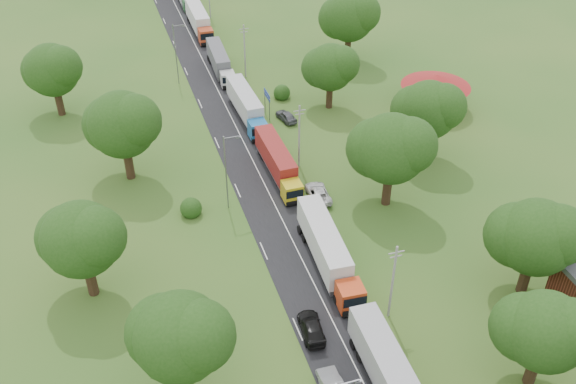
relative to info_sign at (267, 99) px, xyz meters
name	(u,v)px	position (x,y,z in m)	size (l,w,h in m)	color
ground	(312,280)	(-5.20, -35.00, -3.00)	(260.00, 260.00, 0.00)	#2B571D
road	(261,177)	(-5.20, -15.00, -3.00)	(8.00, 200.00, 0.04)	black
info_sign	(267,99)	(0.00, 0.00, 0.00)	(0.12, 3.10, 4.10)	slate
pole_1	(393,281)	(0.30, -42.00, 1.68)	(1.60, 0.24, 9.00)	gray
pole_2	(299,135)	(0.30, -14.00, 1.68)	(1.60, 0.24, 9.00)	gray
pole_3	(245,50)	(0.30, 14.00, 1.68)	(1.60, 0.24, 9.00)	gray
lamp_1	(227,169)	(-10.55, -20.00, 2.55)	(2.03, 0.22, 10.00)	slate
lamp_2	(176,51)	(-10.55, 15.00, 2.55)	(2.03, 0.22, 10.00)	slate
tree_2	(544,330)	(8.79, -52.86, 3.59)	(8.00, 8.00, 10.10)	#382616
tree_3	(536,236)	(14.79, -42.84, 4.22)	(8.80, 8.80, 11.07)	#382616
tree_4	(391,148)	(7.79, -24.83, 4.85)	(9.60, 9.60, 12.05)	#382616
tree_5	(428,109)	(16.79, -16.84, 4.22)	(8.80, 8.80, 11.07)	#382616
tree_6	(330,67)	(9.79, 0.14, 3.59)	(8.00, 8.00, 10.10)	#382616
tree_7	(349,16)	(18.79, 15.17, 4.85)	(9.60, 9.60, 12.05)	#382616
tree_10	(180,336)	(-20.21, -44.84, 4.22)	(8.80, 8.80, 11.07)	#382616
tree_11	(81,238)	(-27.21, -29.84, 4.22)	(8.80, 8.80, 11.07)	#382616
tree_12	(122,124)	(-21.21, -9.83, 4.85)	(9.60, 9.60, 12.05)	#382616
tree_13	(52,70)	(-29.21, 10.16, 4.22)	(8.80, 8.80, 11.07)	#382616
house_cream	(436,86)	(24.80, -5.00, 0.64)	(10.08, 10.08, 5.80)	#BFB59E
truck_0	(392,380)	(-3.54, -50.62, -0.79)	(2.87, 15.08, 4.17)	#BCBCBC
truck_1	(327,249)	(-2.96, -33.28, -0.76)	(3.31, 15.32, 4.23)	#BD3A15
truck_2	(278,162)	(-2.94, -15.15, -0.97)	(2.51, 13.85, 3.84)	gold
truck_3	(246,105)	(-3.04, 0.46, -0.87)	(2.84, 14.51, 4.01)	#195D98
truck_4	(220,61)	(-3.36, 17.01, -1.02)	(2.83, 13.49, 3.73)	#B6B6B6
truck_5	(199,20)	(-3.17, 35.75, -0.75)	(2.78, 15.34, 4.25)	#AC391A
car_lane_rear	(311,328)	(-7.68, -41.79, -2.27)	(2.04, 5.02, 1.46)	black
car_verge_near	(318,193)	(0.30, -21.46, -2.28)	(2.40, 5.21, 1.45)	silver
car_verge_far	(286,116)	(2.34, -1.93, -2.29)	(1.69, 4.21, 1.43)	#4E5055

